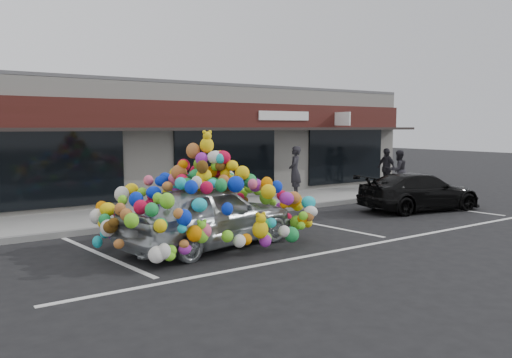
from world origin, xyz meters
TOP-DOWN VIEW (x-y plane):
  - ground at (0.00, 0.00)m, footprint 90.00×90.00m
  - shop_building at (0.00, 8.44)m, footprint 24.00×7.20m
  - sidewalk at (0.00, 4.00)m, footprint 26.00×3.00m
  - kerb at (0.00, 2.50)m, footprint 26.00×0.18m
  - parking_stripe_left at (-3.20, 0.20)m, footprint 0.73×4.37m
  - parking_stripe_mid at (2.80, 0.20)m, footprint 0.73×4.37m
  - parking_stripe_right at (8.20, 0.20)m, footprint 0.73×4.37m
  - lane_line at (2.00, -2.30)m, footprint 14.00×0.12m
  - toy_car at (-0.95, -0.41)m, footprint 3.10×4.85m
  - black_sedan at (7.17, 0.18)m, footprint 2.45×4.47m
  - pedestrian_a at (5.29, 4.35)m, footprint 0.80×0.79m
  - pedestrian_b at (9.89, 3.35)m, footprint 0.88×0.73m
  - pedestrian_c at (9.91, 4.02)m, footprint 1.03×0.52m

SIDE VIEW (x-z plane):
  - ground at x=0.00m, z-range 0.00..0.00m
  - parking_stripe_left at x=-3.20m, z-range 0.00..0.01m
  - parking_stripe_mid at x=2.80m, z-range 0.00..0.01m
  - parking_stripe_right at x=8.20m, z-range 0.00..0.01m
  - lane_line at x=2.00m, z-range 0.00..0.01m
  - sidewalk at x=0.00m, z-range 0.00..0.15m
  - kerb at x=0.00m, z-range -0.01..0.15m
  - black_sedan at x=7.17m, z-range 0.00..1.23m
  - toy_car at x=-0.95m, z-range -0.43..2.22m
  - pedestrian_b at x=9.89m, z-range 0.15..1.77m
  - pedestrian_c at x=9.91m, z-range 0.15..1.84m
  - pedestrian_a at x=5.29m, z-range 0.15..2.01m
  - shop_building at x=0.00m, z-range 0.01..4.32m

